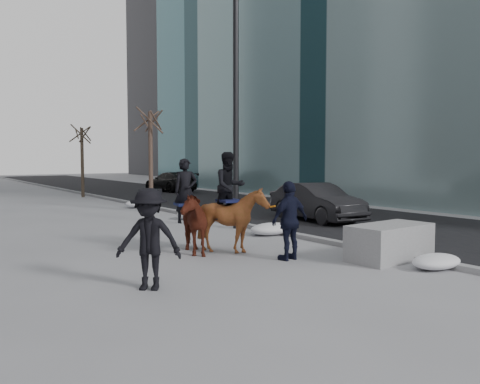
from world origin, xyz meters
TOP-DOWN VIEW (x-y plane):
  - ground at (0.00, 0.00)m, footprint 120.00×120.00m
  - road at (7.00, 10.00)m, footprint 8.00×90.00m
  - curb at (3.00, 10.00)m, footprint 0.25×90.00m
  - planter at (2.64, -0.83)m, footprint 2.05×1.12m
  - car_near at (6.04, 5.21)m, footprint 1.80×4.20m
  - car_far at (8.64, 21.98)m, footprint 2.18×4.57m
  - tree_near at (2.40, 11.27)m, footprint 1.20×1.20m
  - tree_far at (2.40, 20.48)m, footprint 1.20×1.20m
  - mounted_left at (-0.66, 2.40)m, footprint 1.19×1.88m
  - mounted_right at (0.23, 1.87)m, footprint 1.42×1.56m
  - feeder at (0.81, 0.43)m, footprint 1.06×0.90m
  - camera_crew at (-2.82, -0.15)m, footprint 1.29×1.23m
  - lamppost at (2.60, 5.17)m, footprint 0.25×1.09m
  - snow_piles at (2.70, 6.51)m, footprint 1.42×15.89m

SIDE VIEW (x-z plane):
  - ground at x=0.00m, z-range 0.00..0.00m
  - road at x=7.00m, z-range 0.00..0.01m
  - curb at x=3.00m, z-range 0.00..0.12m
  - snow_piles at x=2.70m, z-range -0.01..0.35m
  - planter at x=2.64m, z-range 0.00..0.79m
  - car_far at x=8.64m, z-range 0.00..1.29m
  - car_near at x=6.04m, z-range 0.00..1.35m
  - mounted_left at x=-0.66m, z-range -0.29..1.96m
  - feeder at x=0.81m, z-range 0.00..1.76m
  - camera_crew at x=-2.82m, z-range 0.01..1.76m
  - mounted_right at x=0.23m, z-range -0.24..2.17m
  - tree_far at x=2.40m, z-range 0.00..4.33m
  - tree_near at x=2.40m, z-range 0.00..4.60m
  - lamppost at x=2.60m, z-range 0.45..9.54m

